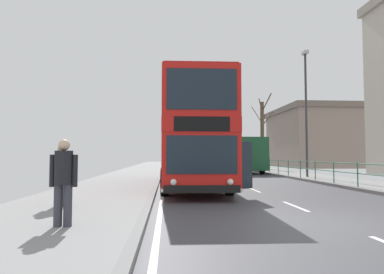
# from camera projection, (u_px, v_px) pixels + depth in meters

# --- Properties ---
(ground) EXTENTS (15.80, 140.00, 0.20)m
(ground) POSITION_uv_depth(u_px,v_px,m) (307.00, 222.00, 7.49)
(ground) COLOR #444449
(double_decker_bus_main) EXTENTS (3.25, 11.54, 4.55)m
(double_decker_bus_main) POSITION_uv_depth(u_px,v_px,m) (192.00, 137.00, 16.47)
(double_decker_bus_main) COLOR red
(double_decker_bus_main) RESTS_ON ground
(background_bus_far_lane) EXTENTS (2.92, 10.36, 2.96)m
(background_bus_far_lane) POSITION_uv_depth(u_px,v_px,m) (238.00, 154.00, 31.68)
(background_bus_far_lane) COLOR #19512D
(background_bus_far_lane) RESTS_ON ground
(pedestrian_railing_far_kerb) EXTENTS (0.05, 21.54, 1.06)m
(pedestrian_railing_far_kerb) POSITION_uv_depth(u_px,v_px,m) (315.00, 167.00, 19.16)
(pedestrian_railing_far_kerb) COLOR #236B4C
(pedestrian_railing_far_kerb) RESTS_ON ground
(pedestrian_with_backpack) EXTENTS (0.55, 0.58, 1.65)m
(pedestrian_with_backpack) POSITION_uv_depth(u_px,v_px,m) (62.00, 170.00, 9.23)
(pedestrian_with_backpack) COLOR #383842
(pedestrian_with_backpack) RESTS_ON ground
(pedestrian_companion) EXTENTS (0.55, 0.36, 1.67)m
(pedestrian_companion) POSITION_uv_depth(u_px,v_px,m) (63.00, 177.00, 6.61)
(pedestrian_companion) COLOR #383842
(pedestrian_companion) RESTS_ON ground
(street_lamp_far_side) EXTENTS (0.28, 0.60, 8.21)m
(street_lamp_far_side) POSITION_uv_depth(u_px,v_px,m) (306.00, 104.00, 22.38)
(street_lamp_far_side) COLOR #38383D
(street_lamp_far_side) RESTS_ON ground
(bare_tree_far_00) EXTENTS (2.16, 2.79, 7.67)m
(bare_tree_far_00) POSITION_uv_depth(u_px,v_px,m) (262.00, 133.00, 35.88)
(bare_tree_far_00) COLOR #4C3D2D
(bare_tree_far_00) RESTS_ON ground
(background_building_01) EXTENTS (13.28, 13.61, 7.83)m
(background_building_01) POSITION_uv_depth(u_px,v_px,m) (327.00, 137.00, 46.19)
(background_building_01) COLOR slate
(background_building_01) RESTS_ON ground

